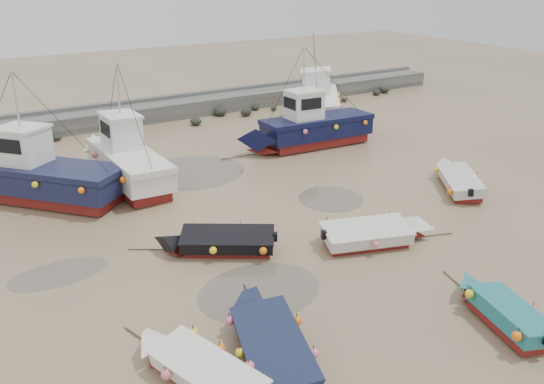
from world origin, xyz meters
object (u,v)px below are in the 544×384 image
Objects in this scene: dinghy_5 at (374,232)px; person at (134,199)px; cabin_boat_2 at (309,126)px; dinghy_2 at (502,308)px; cabin_boat_1 at (124,158)px; cabin_boat_0 at (34,174)px; dinghy_4 at (219,239)px; cabin_boat_3 at (319,101)px; dinghy_1 at (271,339)px; dinghy_0 at (201,365)px; dinghy_3 at (459,178)px.

person is (-7.16, 9.60, -0.55)m from dinghy_5.
dinghy_2 is at bearing 168.35° from cabin_boat_2.
dinghy_5 is 13.91m from cabin_boat_1.
dinghy_2 is at bearing -101.36° from cabin_boat_0.
cabin_boat_3 is (15.50, 14.77, 0.78)m from dinghy_4.
cabin_boat_2 is at bearing -3.20° from cabin_boat_1.
cabin_boat_2 is at bearing -42.63° from cabin_boat_0.
dinghy_2 is 21.45m from cabin_boat_0.
cabin_boat_0 is at bearing -75.42° from person.
cabin_boat_2 is 7.08m from cabin_boat_3.
cabin_boat_0 is (-11.23, 12.09, 0.76)m from dinghy_5.
dinghy_4 is 0.53× the size of cabin_boat_2.
cabin_boat_3 reaches higher than dinghy_2.
dinghy_2 is at bearing -3.40° from dinghy_1.
dinghy_4 is 14.41m from cabin_boat_2.
dinghy_4 is 21.43m from cabin_boat_3.
dinghy_5 reaches higher than person.
dinghy_4 is 9.48m from cabin_boat_1.
dinghy_0 is 10.10m from dinghy_5.
cabin_boat_1 reaches higher than dinghy_5.
dinghy_5 is at bearing -128.51° from dinghy_3.
dinghy_0 is 0.56× the size of cabin_boat_1.
dinghy_5 is 0.56× the size of cabin_boat_2.
dinghy_1 and dinghy_4 have the same top height.
cabin_boat_2 is (14.49, 15.83, 0.78)m from dinghy_0.
cabin_boat_2 is at bearing 140.39° from dinghy_3.
dinghy_1 is 16.34m from cabin_boat_0.
dinghy_0 is at bearing -97.46° from cabin_boat_3.
dinghy_1 is 6.60m from dinghy_4.
dinghy_5 is (-7.84, -2.37, 0.01)m from dinghy_3.
dinghy_0 is 0.55× the size of cabin_boat_2.
dinghy_3 reaches higher than person.
cabin_boat_3 is (16.50, 5.38, -0.01)m from cabin_boat_1.
dinghy_3 is (7.89, 8.58, -0.02)m from dinghy_2.
dinghy_0 is 7.37m from dinghy_4.
dinghy_0 is at bearing 141.53° from cabin_boat_2.
person is at bearing 43.11° from dinghy_4.
person is at bearing -74.32° from cabin_boat_0.
dinghy_4 is 7.03m from person.
cabin_boat_1 is at bearing 104.42° from dinghy_1.
dinghy_4 is at bearing -146.83° from dinghy_3.
cabin_boat_1 is 6.03× the size of person.
dinghy_0 is 21.48m from cabin_boat_2.
dinghy_3 is at bearing -69.80° from cabin_boat_0.
cabin_boat_2 reaches higher than dinghy_5.
dinghy_3 is 16.66m from person.
cabin_boat_3 is at bearing 117.63° from dinghy_3.
dinghy_3 is 10.18m from cabin_boat_2.
dinghy_3 is at bearing -62.44° from cabin_boat_3.
dinghy_5 is at bearing 2.64° from dinghy_0.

